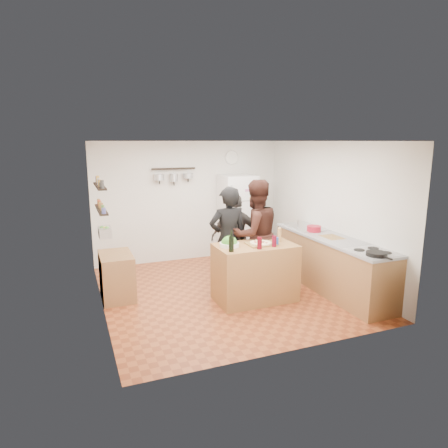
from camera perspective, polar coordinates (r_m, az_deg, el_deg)
name	(u,v)px	position (r m, az deg, el deg)	size (l,w,h in m)	color
room_shell	(218,215)	(6.86, -0.88, 1.28)	(4.20, 4.20, 4.20)	brown
prep_island	(255,273)	(6.39, 4.45, -6.93)	(1.25, 0.72, 0.91)	#966137
pizza_board	(261,244)	(6.28, 5.25, -2.86)	(0.42, 0.34, 0.02)	brown
pizza	(261,243)	(6.27, 5.26, -2.70)	(0.34, 0.34, 0.02)	beige
salad_bowl	(229,245)	(6.13, 0.78, -2.97)	(0.30, 0.30, 0.06)	white
wine_bottle	(231,244)	(5.84, 1.05, -2.88)	(0.08, 0.08, 0.23)	black
wine_glass_near	(260,243)	(6.01, 5.10, -2.75)	(0.07, 0.07, 0.18)	#550711
wine_glass_far	(274,241)	(6.17, 7.18, -2.46)	(0.07, 0.07, 0.17)	#580719
pepper_mill	(279,236)	(6.49, 7.92, -1.68)	(0.06, 0.06, 0.19)	#AF8049
salt_canister	(276,241)	(6.28, 7.47, -2.44)	(0.07, 0.07, 0.12)	#1B4A98
person_left	(228,240)	(6.65, 0.58, -2.24)	(0.65, 0.43, 1.78)	black
person_center	(255,235)	(6.81, 4.47, -1.53)	(0.91, 0.71, 1.88)	black
person_back	(237,238)	(7.23, 1.81, -1.97)	(0.92, 0.38, 1.57)	#302C2A
counter_run	(331,264)	(7.05, 15.03, -5.55)	(0.63, 2.63, 0.90)	#9E7042
stove_top	(372,252)	(6.22, 20.43, -3.80)	(0.60, 0.62, 0.02)	white
skillet	(377,254)	(6.01, 20.96, -4.01)	(0.29, 0.29, 0.06)	black
sink	(305,227)	(7.61, 11.44, -0.49)	(0.50, 0.80, 0.03)	silver
cutting_board	(332,238)	(6.94, 15.16, -1.89)	(0.30, 0.40, 0.02)	olive
red_bowl	(314,229)	(7.26, 12.72, -0.66)	(0.25, 0.25, 0.10)	maroon
fridge	(237,217)	(8.52, 1.89, 0.95)	(0.70, 0.68, 1.80)	white
wall_clock	(231,158)	(8.68, 1.08, 9.47)	(0.30, 0.30, 0.03)	silver
spice_shelf_lower	(101,209)	(6.23, -17.13, 2.00)	(0.12, 1.00, 0.03)	black
spice_shelf_upper	(100,186)	(6.18, -17.33, 5.20)	(0.12, 1.00, 0.03)	black
produce_basket	(105,232)	(6.29, -16.67, -1.12)	(0.18, 0.35, 0.14)	silver
side_table	(117,276)	(6.72, -15.06, -7.18)	(0.50, 0.80, 0.73)	olive
pot_rack	(174,169)	(8.20, -7.21, 7.84)	(0.90, 0.04, 0.04)	black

